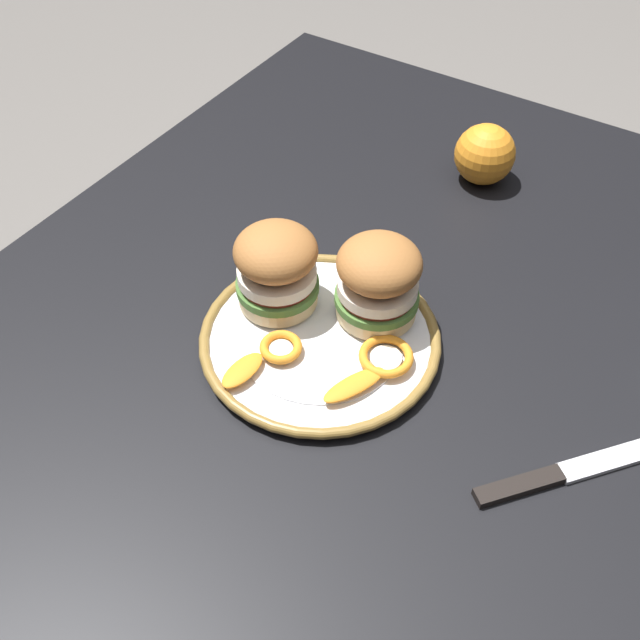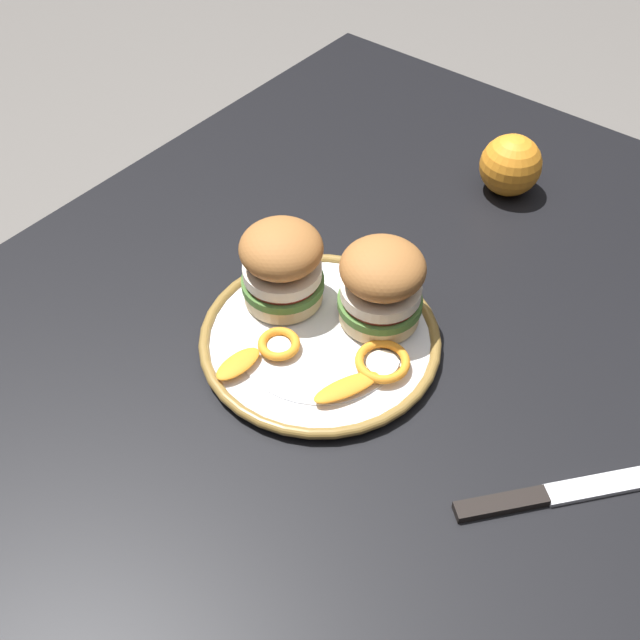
{
  "view_description": "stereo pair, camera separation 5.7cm",
  "coord_description": "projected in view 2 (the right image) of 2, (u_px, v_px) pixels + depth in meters",
  "views": [
    {
      "loc": [
        0.44,
        0.23,
        1.4
      ],
      "look_at": [
        -0.01,
        -0.06,
        0.82
      ],
      "focal_mm": 41.56,
      "sensor_mm": 36.0,
      "label": 1
    },
    {
      "loc": [
        0.41,
        0.28,
        1.4
      ],
      "look_at": [
        -0.01,
        -0.06,
        0.82
      ],
      "focal_mm": 41.56,
      "sensor_mm": 36.0,
      "label": 2
    }
  ],
  "objects": [
    {
      "name": "whole_orange",
      "position": [
        511.0,
        165.0,
        0.99
      ],
      "size": [
        0.08,
        0.08,
        0.08
      ],
      "primitive_type": "sphere",
      "color": "orange",
      "rests_on": "dining_table"
    },
    {
      "name": "table_knife",
      "position": [
        550.0,
        495.0,
        0.7
      ],
      "size": [
        0.18,
        0.16,
        0.01
      ],
      "color": "silver",
      "rests_on": "dining_table"
    },
    {
      "name": "orange_peel_curled",
      "position": [
        279.0,
        344.0,
        0.8
      ],
      "size": [
        0.06,
        0.06,
        0.01
      ],
      "color": "orange",
      "rests_on": "dinner_plate"
    },
    {
      "name": "orange_peel_strip_long",
      "position": [
        347.0,
        387.0,
        0.76
      ],
      "size": [
        0.08,
        0.05,
        0.01
      ],
      "color": "orange",
      "rests_on": "dinner_plate"
    },
    {
      "name": "dinner_plate",
      "position": [
        320.0,
        339.0,
        0.82
      ],
      "size": [
        0.27,
        0.27,
        0.02
      ],
      "color": "white",
      "rests_on": "dining_table"
    },
    {
      "name": "orange_peel_small_curl",
      "position": [
        382.0,
        361.0,
        0.78
      ],
      "size": [
        0.07,
        0.07,
        0.01
      ],
      "color": "orange",
      "rests_on": "dinner_plate"
    },
    {
      "name": "ground_plane",
      "position": [
        340.0,
        639.0,
        1.37
      ],
      "size": [
        8.0,
        8.0,
        0.0
      ],
      "primitive_type": "plane",
      "color": "slate"
    },
    {
      "name": "orange_peel_strip_short",
      "position": [
        238.0,
        364.0,
        0.78
      ],
      "size": [
        0.06,
        0.03,
        0.01
      ],
      "color": "orange",
      "rests_on": "dinner_plate"
    },
    {
      "name": "sandwich_half_left",
      "position": [
        282.0,
        264.0,
        0.82
      ],
      "size": [
        0.12,
        0.12,
        0.1
      ],
      "color": "beige",
      "rests_on": "dinner_plate"
    },
    {
      "name": "dining_table",
      "position": [
        352.0,
        432.0,
        0.87
      ],
      "size": [
        1.26,
        0.97,
        0.78
      ],
      "color": "black",
      "rests_on": "ground"
    },
    {
      "name": "sandwich_half_right",
      "position": [
        381.0,
        284.0,
        0.8
      ],
      "size": [
        0.12,
        0.12,
        0.1
      ],
      "color": "beige",
      "rests_on": "dinner_plate"
    }
  ]
}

